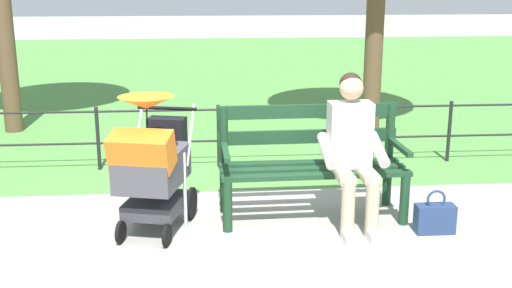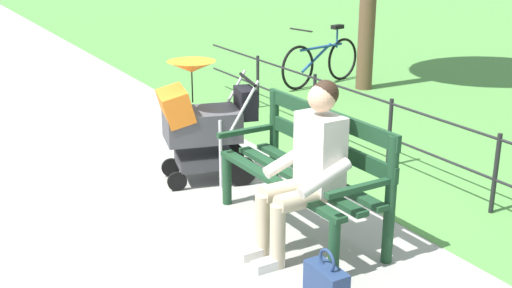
{
  "view_description": "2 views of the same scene",
  "coord_description": "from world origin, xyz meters",
  "px_view_note": "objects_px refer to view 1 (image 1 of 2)",
  "views": [
    {
      "loc": [
        0.15,
        5.05,
        2.04
      ],
      "look_at": [
        -0.28,
        -0.04,
        0.68
      ],
      "focal_mm": 43.94,
      "sensor_mm": 36.0,
      "label": 1
    },
    {
      "loc": [
        -4.64,
        2.58,
        2.27
      ],
      "look_at": [
        -0.29,
        0.08,
        0.6
      ],
      "focal_mm": 45.41,
      "sensor_mm": 36.0,
      "label": 2
    }
  ],
  "objects_px": {
    "stroller": "(152,162)",
    "handbag": "(435,218)",
    "park_bench": "(311,157)",
    "person_on_bench": "(352,146)"
  },
  "relations": [
    {
      "from": "park_bench",
      "to": "stroller",
      "type": "relative_size",
      "value": 1.4
    },
    {
      "from": "person_on_bench",
      "to": "stroller",
      "type": "xyz_separation_m",
      "value": [
        1.65,
        0.05,
        -0.08
      ]
    },
    {
      "from": "person_on_bench",
      "to": "handbag",
      "type": "relative_size",
      "value": 3.45
    },
    {
      "from": "person_on_bench",
      "to": "stroller",
      "type": "bearing_deg",
      "value": 1.9
    },
    {
      "from": "person_on_bench",
      "to": "handbag",
      "type": "height_order",
      "value": "person_on_bench"
    },
    {
      "from": "park_bench",
      "to": "person_on_bench",
      "type": "xyz_separation_m",
      "value": [
        -0.31,
        0.22,
        0.15
      ]
    },
    {
      "from": "stroller",
      "to": "handbag",
      "type": "bearing_deg",
      "value": 174.44
    },
    {
      "from": "person_on_bench",
      "to": "handbag",
      "type": "xyz_separation_m",
      "value": [
        -0.64,
        0.28,
        -0.55
      ]
    },
    {
      "from": "park_bench",
      "to": "person_on_bench",
      "type": "relative_size",
      "value": 1.26
    },
    {
      "from": "park_bench",
      "to": "person_on_bench",
      "type": "height_order",
      "value": "person_on_bench"
    }
  ]
}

